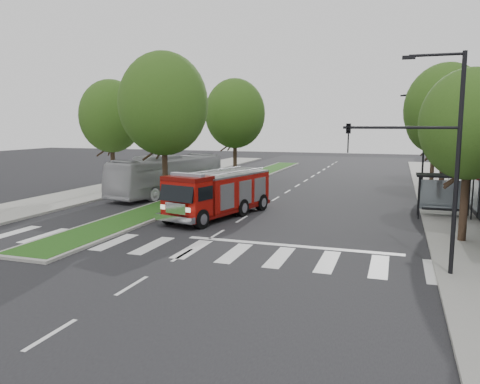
% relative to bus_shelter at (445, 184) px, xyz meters
% --- Properties ---
extents(ground, '(140.00, 140.00, 0.00)m').
position_rel_bus_shelter_xyz_m(ground, '(-11.20, -8.15, -2.04)').
color(ground, black).
rests_on(ground, ground).
extents(sidewalk_right, '(5.00, 80.00, 0.15)m').
position_rel_bus_shelter_xyz_m(sidewalk_right, '(1.30, 1.85, -1.96)').
color(sidewalk_right, gray).
rests_on(sidewalk_right, ground).
extents(sidewalk_left, '(5.00, 80.00, 0.15)m').
position_rel_bus_shelter_xyz_m(sidewalk_left, '(-25.70, 1.85, -1.96)').
color(sidewalk_left, gray).
rests_on(sidewalk_left, ground).
extents(median, '(3.00, 50.00, 0.15)m').
position_rel_bus_shelter_xyz_m(median, '(-17.20, 9.85, -1.96)').
color(median, gray).
rests_on(median, ground).
extents(bus_shelter, '(3.20, 1.60, 2.61)m').
position_rel_bus_shelter_xyz_m(bus_shelter, '(0.00, 0.00, 0.00)').
color(bus_shelter, black).
rests_on(bus_shelter, ground).
extents(tree_right_near, '(4.40, 4.40, 8.05)m').
position_rel_bus_shelter_xyz_m(tree_right_near, '(0.30, -6.15, 3.47)').
color(tree_right_near, black).
rests_on(tree_right_near, ground).
extents(tree_right_mid, '(5.60, 5.60, 9.72)m').
position_rel_bus_shelter_xyz_m(tree_right_mid, '(0.30, 5.85, 4.45)').
color(tree_right_mid, black).
rests_on(tree_right_mid, ground).
extents(tree_right_far, '(5.00, 5.00, 8.73)m').
position_rel_bus_shelter_xyz_m(tree_right_far, '(0.30, 15.85, 3.80)').
color(tree_right_far, black).
rests_on(tree_right_far, ground).
extents(tree_median_near, '(5.80, 5.80, 10.16)m').
position_rel_bus_shelter_xyz_m(tree_median_near, '(-17.20, -2.15, 4.77)').
color(tree_median_near, black).
rests_on(tree_median_near, ground).
extents(tree_median_far, '(5.60, 5.60, 9.72)m').
position_rel_bus_shelter_xyz_m(tree_median_far, '(-17.20, 11.85, 4.45)').
color(tree_median_far, black).
rests_on(tree_median_far, ground).
extents(tree_left_mid, '(5.20, 5.20, 9.16)m').
position_rel_bus_shelter_xyz_m(tree_left_mid, '(-25.20, 3.85, 4.12)').
color(tree_left_mid, black).
rests_on(tree_left_mid, ground).
extents(streetlight_right_near, '(4.08, 0.22, 8.00)m').
position_rel_bus_shelter_xyz_m(streetlight_right_near, '(-1.59, -11.65, 2.63)').
color(streetlight_right_near, black).
rests_on(streetlight_right_near, ground).
extents(streetlight_right_far, '(2.11, 0.20, 8.00)m').
position_rel_bus_shelter_xyz_m(streetlight_right_far, '(-0.85, 11.85, 2.44)').
color(streetlight_right_far, black).
rests_on(streetlight_right_far, ground).
extents(fire_engine, '(4.43, 8.68, 2.89)m').
position_rel_bus_shelter_xyz_m(fire_engine, '(-12.75, -3.84, -0.65)').
color(fire_engine, '#580704').
rests_on(fire_engine, ground).
extents(city_bus, '(5.04, 11.53, 3.13)m').
position_rel_bus_shelter_xyz_m(city_bus, '(-19.70, 3.03, -0.48)').
color(city_bus, '#B1B1B6').
rests_on(city_bus, ground).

